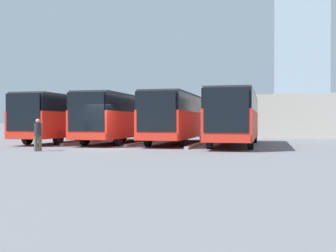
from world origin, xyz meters
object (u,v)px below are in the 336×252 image
Objects in this scene: bus_2 at (121,117)px; bus_3 at (68,117)px; bus_1 at (178,117)px; pedestrian at (38,134)px; bus_0 at (235,116)px.

bus_2 is 4.13m from bus_3.
bus_2 is (4.12, 0.52, 0.00)m from bus_1.
bus_2 is 7.29× the size of pedestrian.
bus_2 is 1.00× the size of bus_3.
bus_1 is at bearing -155.34° from pedestrian.
bus_0 is at bearing 159.87° from bus_1.
bus_1 is (4.12, -0.93, 0.00)m from bus_0.
bus_3 is (8.23, 0.90, 0.00)m from bus_1.
bus_3 is at bearing -106.44° from pedestrian.
bus_1 is 4.15m from bus_2.
bus_1 is 10.46m from pedestrian.
bus_2 and bus_3 have the same top height.
bus_1 and bus_2 have the same top height.
bus_0 and bus_1 have the same top height.
bus_1 is at bearing 178.90° from bus_3.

